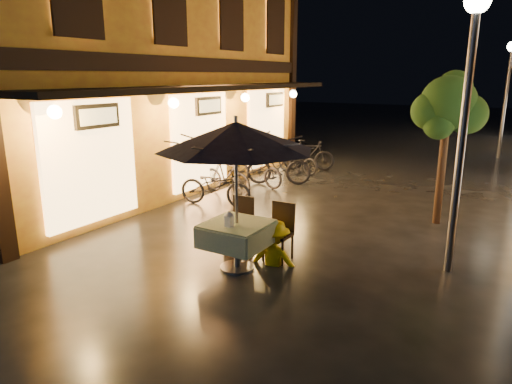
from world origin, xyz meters
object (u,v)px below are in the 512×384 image
Objects in this scene: cafe_table at (237,234)px; patio_umbrella at (236,136)px; streetlamp_near at (468,84)px; person_yellow at (275,222)px; person_orange at (237,214)px; table_lantern at (229,218)px; bicycle_0 at (215,186)px.

cafe_table is 1.56m from patio_umbrella.
person_yellow is (-2.55, -1.13, -2.20)m from streetlamp_near.
person_yellow is at bearing -169.10° from person_orange.
bicycle_0 is at bearing 128.81° from table_lantern.
person_yellow is (0.79, -0.08, 0.01)m from person_orange.
bicycle_0 reaches higher than cafe_table.
table_lantern is at bearing 50.23° from person_yellow.
table_lantern is 0.18× the size of person_orange.
bicycle_0 is (-2.87, 2.33, -0.24)m from person_yellow.
table_lantern is 0.92m from person_orange.
streetlamp_near is at bearing 29.15° from patio_umbrella.
cafe_table is 0.54× the size of bicycle_0.
streetlamp_near is 3.47m from patio_umbrella.
person_orange is (-0.39, 0.59, -1.44)m from patio_umbrella.
cafe_table is 3.96× the size of table_lantern.
person_yellow is (0.41, 0.52, 0.13)m from cafe_table.
streetlamp_near is 4.27× the size of cafe_table.
person_yellow reaches higher than bicycle_0.
person_orange is at bearing 123.17° from cafe_table.
person_orange is at bearing 123.17° from patio_umbrella.
person_yellow is at bearing 51.80° from cafe_table.
bicycle_0 is (-2.46, 2.85, -1.67)m from patio_umbrella.
person_orange is 0.98× the size of person_yellow.
person_yellow is at bearing -139.79° from bicycle_0.
cafe_table is 0.69× the size of person_yellow.
streetlamp_near is at bearing -166.69° from person_yellow.
person_orange is 0.80m from person_yellow.
patio_umbrella reaches higher than cafe_table.
streetlamp_near is 4.02m from table_lantern.
person_yellow is (0.41, 0.52, -1.43)m from patio_umbrella.
table_lantern reaches higher than bicycle_0.
bicycle_0 is (-5.42, 1.20, -2.44)m from streetlamp_near.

